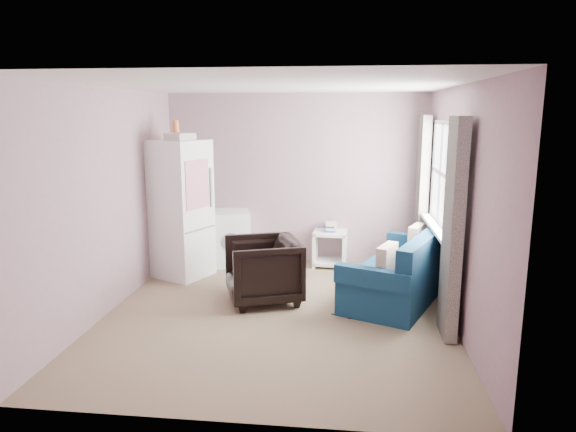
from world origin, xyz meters
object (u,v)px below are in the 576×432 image
object	(u,v)px
side_table	(330,245)
sofa	(402,274)
armchair	(263,267)
fridge	(181,208)
washing_machine	(230,236)

from	to	relation	value
side_table	sofa	bearing A→B (deg)	-54.40
armchair	side_table	xyz separation A→B (m)	(0.75, 1.54, -0.12)
side_table	sofa	xyz separation A→B (m)	(0.91, -1.27, 0.00)
fridge	washing_machine	xyz separation A→B (m)	(0.52, 0.62, -0.53)
armchair	sofa	xyz separation A→B (m)	(1.66, 0.26, -0.12)
armchair	sofa	size ratio (longest dim) A/B	0.41
washing_machine	sofa	xyz separation A→B (m)	(2.40, -1.20, -0.11)
armchair	fridge	world-z (taller)	fridge
washing_machine	side_table	xyz separation A→B (m)	(1.48, 0.07, -0.11)
side_table	sofa	world-z (taller)	sofa
fridge	side_table	world-z (taller)	fridge
sofa	armchair	bearing A→B (deg)	-147.75
armchair	fridge	xyz separation A→B (m)	(-1.25, 0.84, 0.53)
armchair	side_table	size ratio (longest dim) A/B	1.30
armchair	side_table	bearing A→B (deg)	134.21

